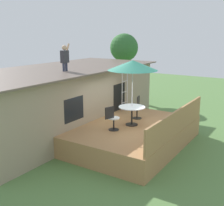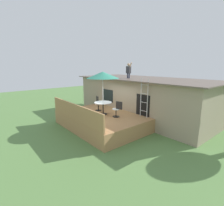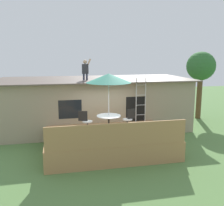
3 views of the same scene
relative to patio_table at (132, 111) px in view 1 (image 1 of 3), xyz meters
name	(u,v)px [view 1 (image 1 of 3)]	position (x,y,z in m)	size (l,w,h in m)	color
ground_plane	(131,144)	(-0.03, 0.02, -1.39)	(40.00, 40.00, 0.00)	#567F42
house	(62,99)	(-0.03, 3.62, 0.02)	(10.50, 4.50, 2.81)	gray
deck	(131,135)	(-0.03, 0.02, -0.99)	(5.32, 3.88, 0.80)	#A87A4C
deck_railing	(178,122)	(-0.03, -1.87, -0.14)	(5.22, 0.08, 0.90)	#A87A4C
patio_table	(132,111)	(0.00, 0.00, 0.00)	(1.04, 1.04, 0.74)	black
patio_umbrella	(133,65)	(0.00, 0.00, 1.76)	(1.90, 1.90, 2.54)	silver
step_ladder	(125,87)	(1.92, 1.45, 0.51)	(0.52, 0.04, 2.20)	silver
person_figure	(65,56)	(-0.66, 2.78, 2.03)	(0.47, 0.20, 1.11)	#33384C
patio_chair_left	(112,118)	(-0.96, 0.30, -0.13)	(0.61, 0.44, 0.92)	black
patio_chair_right	(137,108)	(0.97, 0.27, -0.13)	(0.61, 0.44, 0.92)	black
backyard_tree	(124,49)	(6.89, 4.41, 1.92)	(1.82, 1.82, 4.31)	brown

